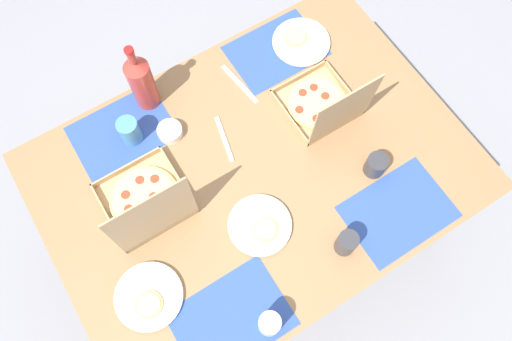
% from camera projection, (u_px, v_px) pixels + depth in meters
% --- Properties ---
extents(ground_plane, '(6.00, 6.00, 0.00)m').
position_uv_depth(ground_plane, '(256.00, 225.00, 2.45)').
color(ground_plane, gray).
extents(dining_table, '(1.50, 1.08, 0.75)m').
position_uv_depth(dining_table, '(256.00, 180.00, 1.85)').
color(dining_table, '#3F3328').
rests_on(dining_table, ground_plane).
extents(placemat_near_left, '(0.36, 0.26, 0.00)m').
position_uv_depth(placemat_near_left, '(276.00, 51.00, 1.94)').
color(placemat_near_left, '#2D4C9E').
rests_on(placemat_near_left, dining_table).
extents(placemat_near_right, '(0.36, 0.26, 0.00)m').
position_uv_depth(placemat_near_right, '(123.00, 132.00, 1.81)').
color(placemat_near_right, '#2D4C9E').
rests_on(placemat_near_right, dining_table).
extents(placemat_far_left, '(0.36, 0.26, 0.00)m').
position_uv_depth(placemat_far_left, '(398.00, 211.00, 1.70)').
color(placemat_far_left, '#2D4C9E').
rests_on(placemat_far_left, dining_table).
extents(placemat_far_right, '(0.36, 0.26, 0.00)m').
position_uv_depth(placemat_far_right, '(231.00, 319.00, 1.57)').
color(placemat_far_right, '#2D4C9E').
rests_on(placemat_far_right, dining_table).
extents(pizza_box_corner_right, '(0.26, 0.27, 0.29)m').
position_uv_depth(pizza_box_corner_right, '(322.00, 105.00, 1.80)').
color(pizza_box_corner_right, tan).
rests_on(pizza_box_corner_right, dining_table).
extents(pizza_box_center, '(0.28, 0.28, 0.31)m').
position_uv_depth(pizza_box_center, '(147.00, 203.00, 1.66)').
color(pizza_box_center, tan).
rests_on(pizza_box_center, dining_table).
extents(plate_far_right, '(0.22, 0.22, 0.03)m').
position_uv_depth(plate_far_right, '(260.00, 226.00, 1.67)').
color(plate_far_right, white).
rests_on(plate_far_right, dining_table).
extents(plate_near_left, '(0.22, 0.22, 0.03)m').
position_uv_depth(plate_near_left, '(149.00, 297.00, 1.58)').
color(plate_near_left, white).
rests_on(plate_near_left, dining_table).
extents(plate_near_right, '(0.23, 0.23, 0.03)m').
position_uv_depth(plate_near_right, '(301.00, 42.00, 1.94)').
color(plate_near_right, white).
rests_on(plate_near_right, dining_table).
extents(soda_bottle, '(0.09, 0.09, 0.32)m').
position_uv_depth(soda_bottle, '(141.00, 81.00, 1.73)').
color(soda_bottle, '#B2382D').
rests_on(soda_bottle, dining_table).
extents(cup_red, '(0.07, 0.07, 0.09)m').
position_uv_depth(cup_red, '(376.00, 165.00, 1.71)').
color(cup_red, '#333338').
rests_on(cup_red, dining_table).
extents(cup_clear_right, '(0.08, 0.08, 0.11)m').
position_uv_depth(cup_clear_right, '(130.00, 131.00, 1.75)').
color(cup_clear_right, teal).
rests_on(cup_clear_right, dining_table).
extents(cup_spare, '(0.07, 0.07, 0.11)m').
position_uv_depth(cup_spare, '(270.00, 324.00, 1.51)').
color(cup_spare, silver).
rests_on(cup_spare, dining_table).
extents(cup_clear_left, '(0.07, 0.07, 0.11)m').
position_uv_depth(cup_clear_left, '(346.00, 243.00, 1.60)').
color(cup_clear_left, '#333338').
rests_on(cup_clear_left, dining_table).
extents(condiment_bowl, '(0.09, 0.09, 0.04)m').
position_uv_depth(condiment_bowl, '(170.00, 132.00, 1.79)').
color(condiment_bowl, white).
rests_on(condiment_bowl, dining_table).
extents(fork_by_near_left, '(0.06, 0.19, 0.00)m').
position_uv_depth(fork_by_near_left, '(224.00, 139.00, 1.80)').
color(fork_by_near_left, '#B7B7BC').
rests_on(fork_by_near_left, dining_table).
extents(knife_by_far_left, '(0.05, 0.21, 0.00)m').
position_uv_depth(knife_by_far_left, '(240.00, 84.00, 1.88)').
color(knife_by_far_left, '#B7B7BC').
rests_on(knife_by_far_left, dining_table).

